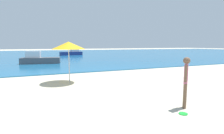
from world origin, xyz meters
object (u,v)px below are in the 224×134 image
Objects in this scene: beach_umbrella at (69,45)px; boat_far at (72,53)px; frisbee at (183,114)px; boat_near at (39,59)px; person_standing at (186,79)px.

boat_far is at bearing 79.23° from beach_umbrella.
frisbee is 0.06× the size of boat_near.
person_standing reaches higher than boat_far.
boat_far is at bearing 77.01° from boat_near.
person_standing reaches higher than boat_near.
beach_umbrella reaches higher than boat_far.
boat_near is 0.95× the size of boat_far.
boat_near is (-4.30, 16.92, -0.44)m from person_standing.
person_standing is 31.94m from boat_far.
person_standing is 1.15m from frisbee.
frisbee is 17.76m from boat_near.
frisbee is 0.12× the size of beach_umbrella.
boat_far is (2.10, 31.87, -0.41)m from person_standing.
boat_near is 1.87× the size of beach_umbrella.
beach_umbrella is at bearing -72.52° from boat_near.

